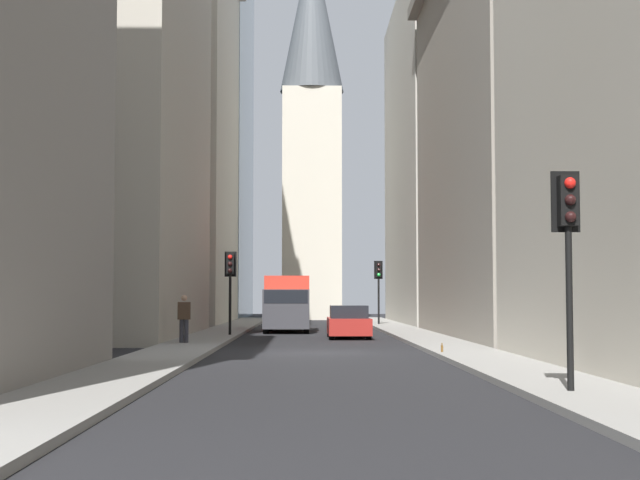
% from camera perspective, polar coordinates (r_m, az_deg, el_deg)
% --- Properties ---
extents(ground_plane, '(135.00, 135.00, 0.00)m').
position_cam_1_polar(ground_plane, '(29.83, -0.02, -6.95)').
color(ground_plane, black).
extents(sidewalk_right, '(90.00, 2.20, 0.14)m').
position_cam_1_polar(sidewalk_right, '(30.10, -8.68, -6.75)').
color(sidewalk_right, gray).
rests_on(sidewalk_right, ground_plane).
extents(sidewalk_left, '(90.00, 2.20, 0.14)m').
position_cam_1_polar(sidewalk_left, '(30.23, 8.60, -6.73)').
color(sidewalk_left, gray).
rests_on(sidewalk_left, ground_plane).
extents(building_left_midfar, '(19.86, 10.50, 19.73)m').
position_cam_1_polar(building_left_midfar, '(42.03, 14.50, 7.69)').
color(building_left_midfar, gray).
rests_on(building_left_midfar, ground_plane).
extents(building_left_far, '(19.94, 10.00, 21.75)m').
position_cam_1_polar(building_left_far, '(62.09, 9.42, 4.95)').
color(building_left_far, '#B7B2A5').
rests_on(building_left_far, ground_plane).
extents(building_right_far, '(17.48, 10.50, 27.93)m').
position_cam_1_polar(building_right_far, '(63.64, -10.12, 7.58)').
color(building_right_far, beige).
rests_on(building_right_far, ground_plane).
extents(building_right_midfar, '(16.95, 10.50, 29.00)m').
position_cam_1_polar(building_right_midfar, '(44.17, -14.52, 13.34)').
color(building_right_midfar, '#A8A091').
rests_on(building_right_midfar, ground_plane).
extents(church_spire, '(5.11, 5.11, 31.20)m').
position_cam_1_polar(church_spire, '(75.18, -0.50, 7.64)').
color(church_spire, beige).
rests_on(church_spire, ground_plane).
extents(delivery_truck, '(6.46, 2.25, 2.84)m').
position_cam_1_polar(delivery_truck, '(47.49, -2.03, -3.91)').
color(delivery_truck, red).
rests_on(delivery_truck, ground_plane).
extents(sedan_red, '(4.30, 1.78, 1.42)m').
position_cam_1_polar(sedan_red, '(40.15, 1.77, -5.12)').
color(sedan_red, maroon).
rests_on(sedan_red, ground_plane).
extents(traffic_light_foreground, '(0.43, 0.52, 3.90)m').
position_cam_1_polar(traffic_light_foreground, '(17.00, 15.03, 0.72)').
color(traffic_light_foreground, black).
rests_on(traffic_light_foreground, sidewalk_left).
extents(traffic_light_midblock, '(0.43, 0.52, 3.63)m').
position_cam_1_polar(traffic_light_midblock, '(40.66, -5.54, -2.07)').
color(traffic_light_midblock, black).
rests_on(traffic_light_midblock, sidewalk_right).
extents(traffic_light_far_junction, '(0.43, 0.52, 3.84)m').
position_cam_1_polar(traffic_light_far_junction, '(56.35, 3.63, -2.32)').
color(traffic_light_far_junction, black).
rests_on(traffic_light_far_junction, sidewalk_left).
extents(pedestrian, '(0.26, 0.44, 1.72)m').
position_cam_1_polar(pedestrian, '(33.84, -8.36, -4.68)').
color(pedestrian, '#33333D').
rests_on(pedestrian, sidewalk_right).
extents(discarded_bottle, '(0.07, 0.07, 0.27)m').
position_cam_1_polar(discarded_bottle, '(28.10, 7.52, -6.62)').
color(discarded_bottle, brown).
rests_on(discarded_bottle, sidewalk_left).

